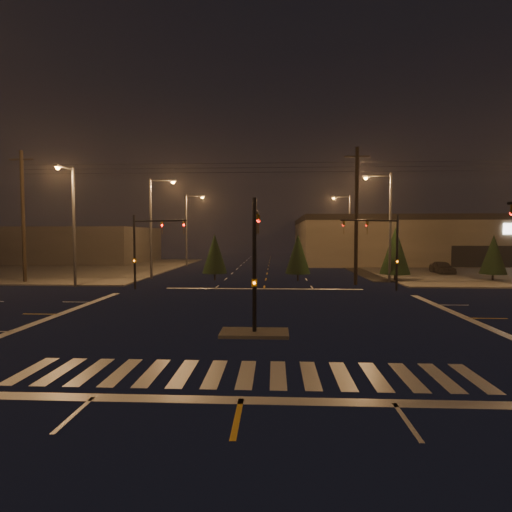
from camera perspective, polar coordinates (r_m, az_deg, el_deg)
The scene contains 24 objects.
ground at distance 21.78m, azimuth 0.32°, elevation -8.60°, with size 140.00×140.00×0.00m, color black.
sidewalk_ne at distance 59.16m, azimuth 32.20°, elevation -1.65°, with size 36.00×36.00×0.12m, color #47453F.
sidewalk_nw at distance 60.05m, azimuth -28.26°, elevation -1.48°, with size 36.00×36.00×0.12m, color #47453F.
median_island at distance 17.87m, azimuth -0.22°, elevation -10.94°, with size 3.00×1.60×0.15m, color #47453F.
crosswalk at distance 13.10m, azimuth -1.39°, elevation -16.51°, with size 15.00×2.60×0.01m, color beige.
stop_bar_near at distance 11.24m, azimuth -2.17°, elevation -19.90°, with size 16.00×0.50×0.01m, color beige.
stop_bar_far at distance 32.62m, azimuth 1.13°, elevation -4.71°, with size 16.00×0.50×0.01m, color beige.
retail_building at distance 75.46m, azimuth 29.62°, elevation 2.20°, with size 60.20×28.30×7.20m.
commercial_block at distance 72.80m, azimuth -26.83°, elevation 1.43°, with size 30.00×18.00×5.60m, color #3C3835.
signal_mast_median at distance 18.28m, azimuth -0.07°, elevation 1.03°, with size 0.25×4.59×6.00m.
signal_mast_ne at distance 32.61m, azimuth 18.03°, elevation 1.82°, with size 4.84×1.86×6.00m.
signal_mast_nw at distance 33.13m, azimuth -15.57°, elevation 1.87°, with size 4.84×1.86×6.00m.
streetlight_1 at distance 41.15m, azimuth -14.40°, elevation 4.89°, with size 2.77×0.32×10.00m.
streetlight_2 at distance 56.64m, azimuth -9.62°, elevation 4.40°, with size 2.77×0.32×10.00m.
streetlight_3 at distance 38.74m, azimuth 18.20°, elevation 4.96°, with size 2.77×0.32×10.00m.
streetlight_4 at distance 58.25m, azimuth 12.93°, elevation 4.32°, with size 2.77×0.32×10.00m.
streetlight_5 at distance 36.66m, azimuth -24.82°, elevation 4.95°, with size 0.32×2.77×10.00m.
utility_pole_0 at distance 42.12m, azimuth -30.33°, elevation 4.97°, with size 2.20×0.32×12.00m.
utility_pole_1 at distance 36.07m, azimuth 14.15°, elevation 5.69°, with size 2.20×0.32×12.00m.
conifer_0 at distance 40.02m, azimuth 19.26°, elevation 0.73°, with size 2.83×2.83×5.13m.
conifer_1 at distance 43.92m, azimuth 30.80°, elevation 0.20°, with size 2.38×2.38×4.43m.
conifer_3 at distance 38.71m, azimuth -5.92°, elevation 0.34°, with size 2.43×2.43×4.49m.
conifer_4 at distance 38.35m, azimuth 6.01°, elevation 0.30°, with size 2.42×2.42×4.48m.
car_parked at distance 49.45m, azimuth 25.06°, elevation -1.50°, with size 1.75×4.34×1.48m, color black.
Camera 1 is at (0.89, -21.32, 4.38)m, focal length 28.00 mm.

